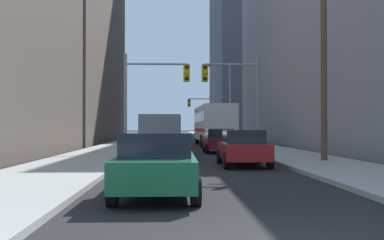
# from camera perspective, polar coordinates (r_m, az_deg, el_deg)

# --- Properties ---
(sidewalk_left) EXTENTS (3.85, 160.00, 0.15)m
(sidewalk_left) POSITION_cam_1_polar(r_m,az_deg,el_deg) (55.74, -6.69, -2.44)
(sidewalk_left) COLOR #9E9E99
(sidewalk_left) RESTS_ON ground
(sidewalk_right) EXTENTS (3.85, 160.00, 0.15)m
(sidewalk_right) POSITION_cam_1_polar(r_m,az_deg,el_deg) (55.96, 4.17, -2.44)
(sidewalk_right) COLOR #9E9E99
(sidewalk_right) RESTS_ON ground
(city_bus) EXTENTS (2.78, 11.55, 3.40)m
(city_bus) POSITION_cam_1_polar(r_m,az_deg,el_deg) (39.72, 2.67, -0.43)
(city_bus) COLOR silver
(city_bus) RESTS_ON ground
(cargo_van_grey) EXTENTS (2.16, 5.26, 2.26)m
(cargo_van_grey) POSITION_cam_1_polar(r_m,az_deg,el_deg) (24.50, -3.77, -1.69)
(cargo_van_grey) COLOR slate
(cargo_van_grey) RESTS_ON ground
(sedan_green) EXTENTS (1.95, 4.22, 1.52)m
(sedan_green) POSITION_cam_1_polar(r_m,az_deg,el_deg) (10.92, -4.44, -5.50)
(sedan_green) COLOR #195938
(sedan_green) RESTS_ON ground
(sedan_red) EXTENTS (1.95, 4.23, 1.52)m
(sedan_red) POSITION_cam_1_polar(r_m,az_deg,el_deg) (19.42, 6.37, -3.44)
(sedan_red) COLOR maroon
(sedan_red) RESTS_ON ground
(sedan_maroon) EXTENTS (1.95, 4.23, 1.52)m
(sedan_maroon) POSITION_cam_1_polar(r_m,az_deg,el_deg) (29.32, 3.37, -2.56)
(sedan_maroon) COLOR maroon
(sedan_maroon) RESTS_ON ground
(traffic_signal_near_left) EXTENTS (3.92, 0.44, 6.00)m
(traffic_signal_near_left) POSITION_cam_1_polar(r_m,az_deg,el_deg) (27.52, -4.79, 4.16)
(traffic_signal_near_left) COLOR gray
(traffic_signal_near_left) RESTS_ON ground
(traffic_signal_near_right) EXTENTS (3.45, 0.44, 6.00)m
(traffic_signal_near_right) POSITION_cam_1_polar(r_m,az_deg,el_deg) (27.74, 5.16, 4.07)
(traffic_signal_near_right) COLOR gray
(traffic_signal_near_right) RESTS_ON ground
(traffic_signal_far_right) EXTENTS (3.15, 0.44, 6.00)m
(traffic_signal_far_right) POSITION_cam_1_polar(r_m,az_deg,el_deg) (61.89, 1.08, 1.36)
(traffic_signal_far_right) COLOR gray
(traffic_signal_far_right) RESTS_ON ground
(utility_pole_right) EXTENTS (2.20, 0.28, 10.09)m
(utility_pole_right) POSITION_cam_1_polar(r_m,az_deg,el_deg) (21.81, 16.04, 8.87)
(utility_pole_right) COLOR brown
(utility_pole_right) RESTS_ON ground
(street_lamp_right) EXTENTS (2.22, 0.32, 7.50)m
(street_lamp_right) POSITION_cam_1_polar(r_m,az_deg,el_deg) (41.75, 4.27, 3.11)
(street_lamp_right) COLOR gray
(street_lamp_right) RESTS_ON ground
(building_right_mid_block) EXTENTS (16.90, 26.22, 26.17)m
(building_right_mid_block) POSITION_cam_1_polar(r_m,az_deg,el_deg) (54.22, 17.49, 11.39)
(building_right_mid_block) COLOR #93939E
(building_right_mid_block) RESTS_ON ground
(building_right_far_highrise) EXTENTS (21.67, 27.22, 48.58)m
(building_right_far_highrise) POSITION_cam_1_polar(r_m,az_deg,el_deg) (97.66, 9.36, 12.59)
(building_right_far_highrise) COLOR #4C515B
(building_right_far_highrise) RESTS_ON ground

